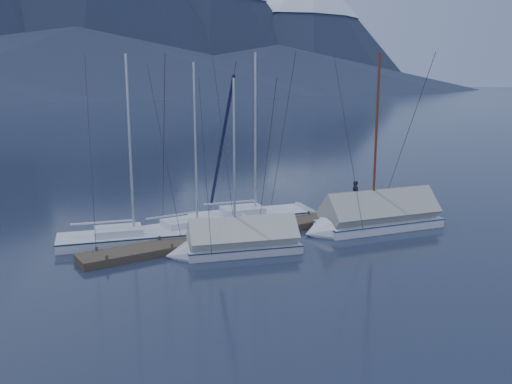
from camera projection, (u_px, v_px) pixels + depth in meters
ground at (279, 244)px, 26.12m from camera, size 1000.00×1000.00×0.00m
dock at (256, 232)px, 27.73m from camera, size 18.00×1.50×0.54m
mooring_posts at (248, 229)px, 27.41m from camera, size 15.12×1.52×0.35m
sailboat_open_left at (145, 238)px, 26.48m from camera, size 7.71×4.13×9.81m
sailboat_open_mid at (206, 227)px, 28.42m from camera, size 7.19×3.08×9.46m
sailboat_open_right at (264, 216)px, 30.64m from camera, size 7.94×3.92×10.11m
sailboat_covered_near at (370, 220)px, 28.56m from camera, size 8.06×3.87×10.07m
sailboat_covered_far at (232, 244)px, 24.59m from camera, size 6.41×3.71×8.62m
person at (356, 194)px, 31.84m from camera, size 0.45×0.63×1.60m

